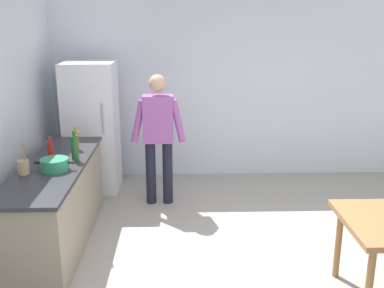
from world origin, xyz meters
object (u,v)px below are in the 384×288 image
(bottle_wine_green, at_px, (75,148))
(bottle_oil_amber, at_px, (76,140))
(utensil_jar, at_px, (23,166))
(bottle_sauce_red, at_px, (50,149))
(cooking_pot, at_px, (55,164))
(person, at_px, (158,131))
(refrigerator, at_px, (92,127))

(bottle_wine_green, xyz_separation_m, bottle_oil_amber, (-0.08, 0.42, -0.03))
(utensil_jar, bearing_deg, bottle_sauce_red, 76.77)
(bottle_wine_green, bearing_deg, bottle_sauce_red, 156.40)
(bottle_wine_green, bearing_deg, bottle_oil_amber, 101.22)
(bottle_sauce_red, bearing_deg, cooking_pot, -69.91)
(person, bearing_deg, cooking_pot, -128.84)
(person, bearing_deg, utensil_jar, -133.49)
(refrigerator, height_order, bottle_oil_amber, refrigerator)
(cooking_pot, distance_m, utensil_jar, 0.29)
(cooking_pot, distance_m, bottle_oil_amber, 0.71)
(bottle_sauce_red, bearing_deg, utensil_jar, -103.23)
(refrigerator, relative_size, bottle_oil_amber, 6.43)
(refrigerator, xyz_separation_m, cooking_pot, (-0.04, -1.78, 0.06))
(person, xyz_separation_m, utensil_jar, (-1.26, -1.33, 0.00))
(person, distance_m, cooking_pot, 1.58)
(refrigerator, xyz_separation_m, bottle_oil_amber, (0.02, -1.07, 0.12))
(bottle_oil_amber, bearing_deg, bottle_sauce_red, -125.80)
(person, bearing_deg, bottle_sauce_red, -144.54)
(cooking_pot, height_order, bottle_oil_amber, bottle_oil_amber)
(refrigerator, bearing_deg, person, -30.23)
(bottle_oil_amber, bearing_deg, person, 29.15)
(person, bearing_deg, bottle_oil_amber, -150.85)
(person, bearing_deg, bottle_wine_green, -131.87)
(utensil_jar, xyz_separation_m, bottle_wine_green, (0.42, 0.39, 0.07))
(person, height_order, bottle_wine_green, person)
(refrigerator, bearing_deg, cooking_pot, -91.22)
(bottle_wine_green, bearing_deg, cooking_pot, -116.81)
(person, relative_size, utensil_jar, 5.31)
(refrigerator, bearing_deg, utensil_jar, -99.40)
(person, distance_m, utensil_jar, 1.83)
(cooking_pot, xyz_separation_m, bottle_wine_green, (0.14, 0.29, 0.09))
(refrigerator, distance_m, cooking_pot, 1.78)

